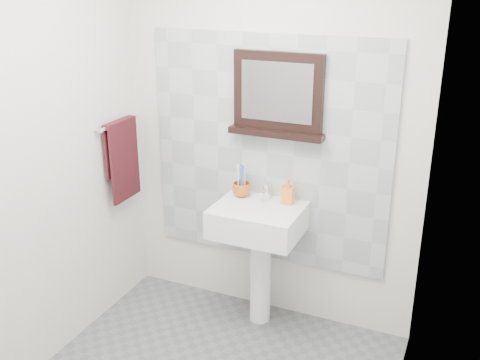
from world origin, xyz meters
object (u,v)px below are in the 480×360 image
at_px(toothbrush_cup, 241,190).
at_px(pedestal_sink, 258,233).
at_px(framed_mirror, 278,97).
at_px(soap_dispenser, 288,191).
at_px(hand_towel, 122,154).

bearing_deg(toothbrush_cup, pedestal_sink, -33.37).
xyz_separation_m(pedestal_sink, framed_mirror, (0.04, 0.19, 0.85)).
relative_size(pedestal_sink, soap_dispenser, 5.80).
bearing_deg(hand_towel, pedestal_sink, 3.48).
relative_size(pedestal_sink, hand_towel, 1.75).
relative_size(soap_dispenser, hand_towel, 0.30).
bearing_deg(pedestal_sink, toothbrush_cup, 146.63).
relative_size(toothbrush_cup, soap_dispenser, 0.72).
height_order(pedestal_sink, framed_mirror, framed_mirror).
bearing_deg(toothbrush_cup, framed_mirror, 19.89).
xyz_separation_m(soap_dispenser, framed_mirror, (-0.11, 0.07, 0.58)).
distance_m(pedestal_sink, framed_mirror, 0.87).
bearing_deg(pedestal_sink, framed_mirror, 76.71).
distance_m(soap_dispenser, hand_towel, 1.14).
bearing_deg(framed_mirror, hand_towel, -166.38).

